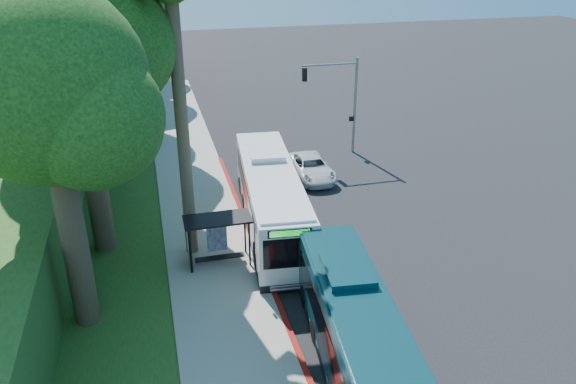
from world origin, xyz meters
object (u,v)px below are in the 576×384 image
object	(u,v)px
bus_shelter	(212,231)
teal_bus	(357,336)
white_bus	(271,196)
pickup	(311,168)

from	to	relation	value
bus_shelter	teal_bus	size ratio (longest dim) A/B	0.27
white_bus	teal_bus	bearing A→B (deg)	-82.26
bus_shelter	white_bus	bearing A→B (deg)	40.45
bus_shelter	teal_bus	distance (m)	9.72
white_bus	pickup	bearing A→B (deg)	61.02
white_bus	pickup	world-z (taller)	white_bus
bus_shelter	teal_bus	bearing A→B (deg)	-65.35
pickup	white_bus	bearing A→B (deg)	-125.19
bus_shelter	white_bus	world-z (taller)	white_bus
bus_shelter	white_bus	distance (m)	4.70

